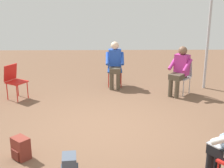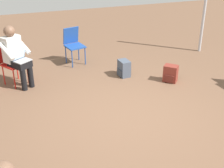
% 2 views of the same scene
% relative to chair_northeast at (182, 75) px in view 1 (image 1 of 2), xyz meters
% --- Properties ---
extents(ground_plane, '(16.06, 16.06, 0.00)m').
position_rel_chair_northeast_xyz_m(ground_plane, '(-2.02, -2.14, -0.50)').
color(ground_plane, brown).
extents(chair_northeast, '(0.58, 0.59, 0.85)m').
position_rel_chair_northeast_xyz_m(chair_northeast, '(0.00, 0.00, 0.00)').
color(chair_northeast, '#B7B7BC').
rests_on(chair_northeast, ground).
extents(chair_northwest, '(0.58, 0.56, 0.85)m').
position_rel_chair_northeast_xyz_m(chair_northwest, '(-4.19, -0.36, 0.00)').
color(chair_northwest, red).
rests_on(chair_northwest, ground).
extents(chair_north, '(0.40, 0.44, 0.85)m').
position_rel_chair_northeast_xyz_m(chair_north, '(-1.72, 0.74, 0.00)').
color(chair_north, '#1E4799').
rests_on(chair_north, ground).
extents(person_in_blue, '(0.49, 0.52, 1.24)m').
position_rel_chair_northeast_xyz_m(person_in_blue, '(-1.72, 0.57, 0.20)').
color(person_in_blue, '#4C4233').
rests_on(person_in_blue, ground).
extents(person_in_magenta, '(0.63, 0.63, 1.24)m').
position_rel_chair_northeast_xyz_m(person_in_magenta, '(-0.11, -0.13, 0.20)').
color(person_in_magenta, '#4C4233').
rests_on(person_in_magenta, ground).
extents(backpack_near_laptop_user, '(0.34, 0.34, 0.36)m').
position_rel_chair_northeast_xyz_m(backpack_near_laptop_user, '(-3.31, -3.20, -0.34)').
color(backpack_near_laptop_user, maroon).
rests_on(backpack_near_laptop_user, ground).
extents(backpack_by_empty_chair, '(0.27, 0.30, 0.36)m').
position_rel_chair_northeast_xyz_m(backpack_by_empty_chair, '(-2.48, -3.76, -0.34)').
color(backpack_by_empty_chair, '#475160').
rests_on(backpack_by_empty_chair, ground).
extents(tent_pole_far, '(0.07, 0.07, 2.38)m').
position_rel_chair_northeast_xyz_m(tent_pole_far, '(0.71, 0.43, 0.70)').
color(tent_pole_far, '#B2B2B7').
rests_on(tent_pole_far, ground).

